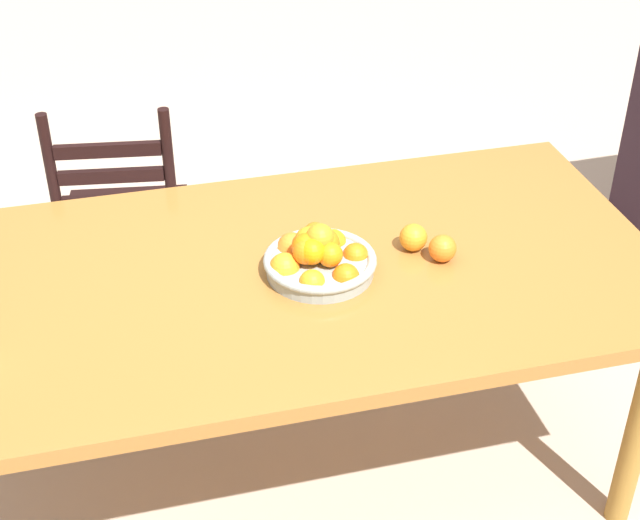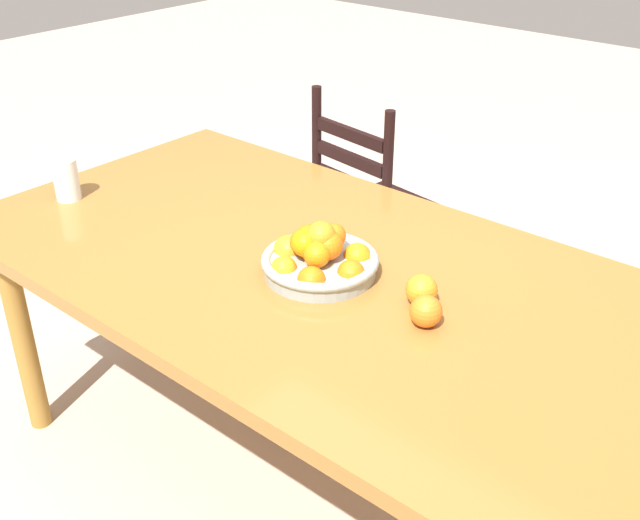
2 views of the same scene
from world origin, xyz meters
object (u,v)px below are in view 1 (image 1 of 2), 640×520
(dining_table, at_px, (297,291))
(orange_loose_0, at_px, (413,237))
(fruit_bowl, at_px, (318,258))
(orange_loose_1, at_px, (443,248))
(chair_near_window, at_px, (124,224))

(dining_table, relative_size, orange_loose_0, 25.73)
(fruit_bowl, distance_m, orange_loose_1, 0.34)
(fruit_bowl, bearing_deg, orange_loose_0, 9.32)
(orange_loose_1, bearing_deg, orange_loose_0, 129.95)
(dining_table, bearing_deg, orange_loose_0, 2.73)
(fruit_bowl, height_order, orange_loose_0, fruit_bowl)
(chair_near_window, bearing_deg, fruit_bowl, 126.41)
(chair_near_window, relative_size, orange_loose_0, 12.34)
(dining_table, distance_m, orange_loose_0, 0.35)
(fruit_bowl, bearing_deg, orange_loose_1, -4.00)
(fruit_bowl, height_order, orange_loose_1, fruit_bowl)
(chair_near_window, height_order, fruit_bowl, chair_near_window)
(dining_table, distance_m, orange_loose_1, 0.40)
(orange_loose_1, bearing_deg, dining_table, 172.12)
(dining_table, distance_m, fruit_bowl, 0.13)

